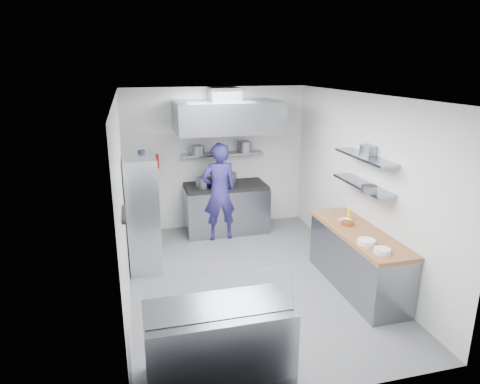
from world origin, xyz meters
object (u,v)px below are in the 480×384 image
object	(u,v)px
chef	(219,192)
display_case	(219,344)
gas_range	(226,209)
wire_rack	(143,212)

from	to	relation	value
chef	display_case	world-z (taller)	chef
gas_range	wire_rack	distance (m)	2.06
gas_range	chef	xyz separation A→B (m)	(-0.21, -0.36, 0.48)
chef	wire_rack	xyz separation A→B (m)	(-1.42, -0.81, -0.00)
wire_rack	display_case	bearing A→B (deg)	-77.86
wire_rack	display_case	distance (m)	3.05
display_case	chef	bearing A→B (deg)	78.05
chef	wire_rack	size ratio (longest dim) A/B	1.00
gas_range	chef	distance (m)	0.63
chef	wire_rack	distance (m)	1.64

